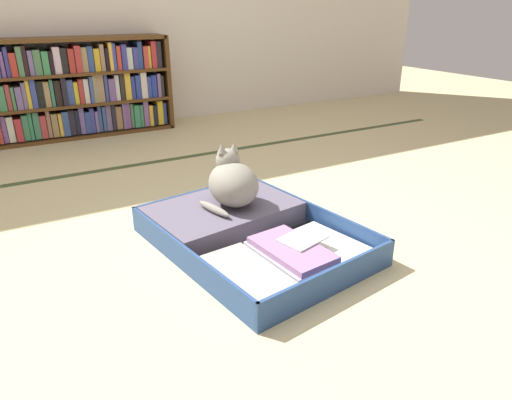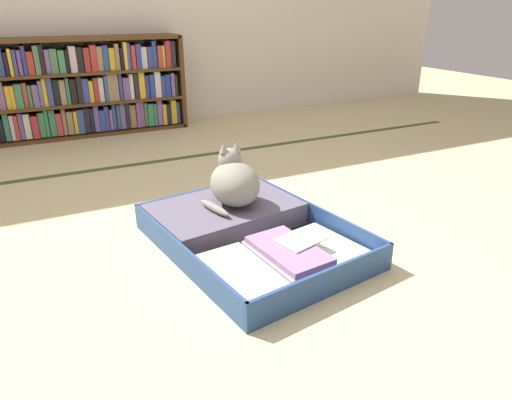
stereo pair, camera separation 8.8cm
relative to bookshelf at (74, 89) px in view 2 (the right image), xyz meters
name	(u,v)px [view 2 (the right image)]	position (x,y,z in m)	size (l,w,h in m)	color
ground_plane	(241,268)	(0.29, -2.24, -0.33)	(10.00, 10.00, 0.00)	#CBBC89
tatami_border	(149,162)	(0.29, -0.88, -0.33)	(4.80, 0.05, 0.00)	#3F4C29
bookshelf	(74,89)	(0.00, 0.00, 0.00)	(1.56, 0.29, 0.68)	#553518
open_suitcase	(243,231)	(0.38, -2.05, -0.29)	(0.75, 0.94, 0.11)	navy
black_cat	(234,182)	(0.40, -1.90, -0.13)	(0.26, 0.27, 0.26)	gray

